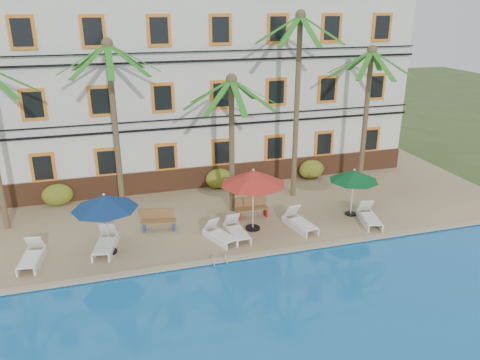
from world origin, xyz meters
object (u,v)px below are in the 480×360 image
object	(u,v)px
palm_d	(298,84)
umbrella_red	(253,178)
lounger_c	(219,234)
lounger_e	(300,222)
umbrella_blue	(104,202)
palm_b	(113,106)
lounger_d	(236,230)
palm_c	(232,124)
palm_e	(367,98)
umbrella_green	(354,176)
lounger_f	(369,217)
lounger_a	(32,256)
lounger_b	(106,243)
pool_ladder	(219,262)
bench_left	(159,220)
bench_right	(252,207)

from	to	relation	value
palm_d	umbrella_red	distance (m)	5.60
lounger_c	lounger_e	distance (m)	3.70
lounger_e	umbrella_blue	bearing A→B (deg)	179.45
palm_b	lounger_d	world-z (taller)	palm_b
palm_c	palm_e	distance (m)	7.70
umbrella_blue	lounger_d	bearing A→B (deg)	-0.89
umbrella_green	lounger_f	bearing A→B (deg)	-70.34
palm_c	palm_d	distance (m)	3.95
palm_c	lounger_a	world-z (taller)	palm_c
palm_d	lounger_d	size ratio (longest dim) A/B	4.82
lounger_a	lounger_f	size ratio (longest dim) A/B	0.97
lounger_b	lounger_d	xyz separation A→B (m)	(5.40, -0.38, -0.02)
palm_b	palm_e	xyz separation A→B (m)	(12.68, 0.13, -0.34)
lounger_a	lounger_d	xyz separation A→B (m)	(8.15, -0.09, -0.01)
umbrella_blue	lounger_e	xyz separation A→B (m)	(8.18, -0.08, -1.90)
palm_d	palm_e	world-z (taller)	palm_d
lounger_f	palm_c	bearing A→B (deg)	151.15
umbrella_blue	lounger_f	distance (m)	11.61
lounger_e	palm_b	bearing A→B (deg)	153.02
lounger_a	palm_e	bearing A→B (deg)	13.24
lounger_c	lounger_d	bearing A→B (deg)	7.76
palm_d	umbrella_blue	distance (m)	10.64
umbrella_green	pool_ladder	xyz separation A→B (m)	(-7.07, -2.51, -1.96)
palm_c	lounger_a	size ratio (longest dim) A/B	3.32
bench_left	pool_ladder	xyz separation A→B (m)	(1.83, -3.50, -0.47)
palm_d	lounger_a	size ratio (longest dim) A/B	4.64
palm_b	lounger_f	size ratio (longest dim) A/B	3.99
lounger_e	bench_right	size ratio (longest dim) A/B	1.35
palm_c	lounger_d	size ratio (longest dim) A/B	3.44
lounger_b	lounger_e	distance (m)	8.33
palm_e	lounger_d	world-z (taller)	palm_e
lounger_b	lounger_f	bearing A→B (deg)	-3.71
lounger_d	bench_right	world-z (taller)	bench_right
palm_d	umbrella_green	xyz separation A→B (m)	(1.72, -2.99, -3.83)
umbrella_red	bench_left	world-z (taller)	umbrella_red
lounger_c	umbrella_red	bearing A→B (deg)	19.67
umbrella_red	lounger_c	world-z (taller)	umbrella_red
palm_e	umbrella_blue	distance (m)	14.20
lounger_d	umbrella_red	bearing A→B (deg)	28.82
lounger_b	palm_b	bearing A→B (deg)	75.72
palm_c	bench_left	size ratio (longest dim) A/B	4.18
umbrella_blue	lounger_d	size ratio (longest dim) A/B	1.36
umbrella_green	lounger_a	distance (m)	14.07
umbrella_blue	bench_right	size ratio (longest dim) A/B	1.71
palm_c	lounger_a	bearing A→B (deg)	-163.19
palm_c	lounger_c	bearing A→B (deg)	-115.36
palm_d	pool_ladder	bearing A→B (deg)	-134.22
bench_right	lounger_c	bearing A→B (deg)	-137.18
umbrella_red	lounger_a	distance (m)	9.30
palm_c	lounger_f	world-z (taller)	palm_c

